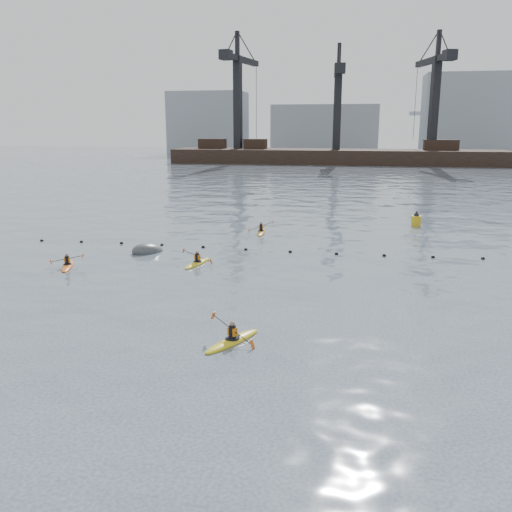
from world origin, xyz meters
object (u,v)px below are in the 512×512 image
object	(u,v)px
kayaker_2	(68,265)
nav_buoy	(416,221)
kayaker_3	(197,263)
mooring_buoy	(148,252)
kayaker_1	(232,340)
kayaker_5	(261,232)

from	to	relation	value
kayaker_2	nav_buoy	distance (m)	27.85
kayaker_3	mooring_buoy	world-z (taller)	kayaker_3
kayaker_1	kayaker_5	bearing A→B (deg)	124.41
kayaker_3	kayaker_5	xyz separation A→B (m)	(2.03, 10.32, 0.00)
kayaker_3	nav_buoy	distance (m)	21.15
kayaker_2	mooring_buoy	size ratio (longest dim) A/B	1.24
kayaker_5	nav_buoy	distance (m)	13.25
kayaker_2	mooring_buoy	world-z (taller)	kayaker_2
kayaker_1	kayaker_3	distance (m)	12.37
kayaker_2	kayaker_3	distance (m)	7.59
kayaker_1	nav_buoy	xyz separation A→B (m)	(9.30, 27.15, 0.34)
kayaker_3	kayaker_5	size ratio (longest dim) A/B	0.97
kayaker_1	kayaker_2	distance (m)	15.30
kayaker_2	kayaker_3	size ratio (longest dim) A/B	0.97
kayaker_1	kayaker_2	size ratio (longest dim) A/B	1.04
kayaker_5	nav_buoy	size ratio (longest dim) A/B	2.15
kayaker_2	kayaker_3	xyz separation A→B (m)	(7.31, 2.06, 0.00)
kayaker_1	kayaker_3	size ratio (longest dim) A/B	1.00
kayaker_1	nav_buoy	size ratio (longest dim) A/B	2.09
kayaker_1	nav_buoy	world-z (taller)	nav_buoy
mooring_buoy	nav_buoy	bearing A→B (deg)	36.19
kayaker_1	kayaker_3	bearing A→B (deg)	140.00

